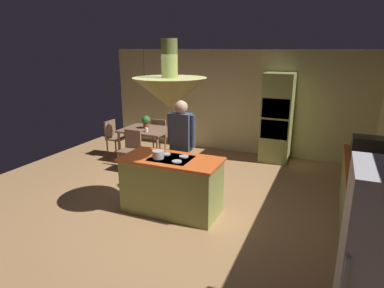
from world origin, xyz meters
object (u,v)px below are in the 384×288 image
at_px(chair_facing_island, 131,147).
at_px(chair_by_back_wall, 161,133).
at_px(chair_at_corner, 114,135).
at_px(kitchen_island, 172,185).
at_px(oven_tower, 277,118).
at_px(potted_plant_on_table, 146,121).
at_px(cup_on_table, 146,130).
at_px(cooking_pot_on_cooktop, 158,155).
at_px(canister_sugar, 373,169).
at_px(person_at_island, 181,142).
at_px(microwave_on_counter, 367,145).
at_px(canister_flour, 374,173).
at_px(dining_table, 147,133).

relative_size(chair_facing_island, chair_by_back_wall, 1.00).
bearing_deg(chair_at_corner, kitchen_island, -128.49).
xyz_separation_m(kitchen_island, oven_tower, (1.10, 3.24, 0.56)).
height_order(chair_facing_island, potted_plant_on_table, potted_plant_on_table).
distance_m(cup_on_table, cooking_pot_on_cooktop, 2.45).
distance_m(potted_plant_on_table, canister_sugar, 4.91).
xyz_separation_m(kitchen_island, chair_by_back_wall, (-1.70, 2.78, 0.04)).
distance_m(oven_tower, person_at_island, 2.86).
bearing_deg(microwave_on_counter, canister_sugar, -90.00).
distance_m(kitchen_island, potted_plant_on_table, 2.82).
xyz_separation_m(canister_flour, canister_sugar, (0.00, 0.18, -0.01)).
bearing_deg(canister_sugar, potted_plant_on_table, 159.04).
xyz_separation_m(microwave_on_counter, cooking_pot_on_cooktop, (-3.00, -1.61, -0.06)).
height_order(chair_facing_island, canister_flour, canister_flour).
bearing_deg(chair_by_back_wall, chair_facing_island, 90.00).
bearing_deg(chair_by_back_wall, canister_sugar, 152.43).
height_order(chair_by_back_wall, cooking_pot_on_cooktop, cooking_pot_on_cooktop).
relative_size(canister_sugar, microwave_on_counter, 0.40).
height_order(dining_table, cooking_pot_on_cooktop, cooking_pot_on_cooktop).
bearing_deg(dining_table, chair_by_back_wall, 90.00).
relative_size(dining_table, chair_facing_island, 1.29).
relative_size(chair_at_corner, canister_flour, 4.35).
bearing_deg(microwave_on_counter, cup_on_table, 174.97).
height_order(person_at_island, cup_on_table, person_at_island).
xyz_separation_m(oven_tower, cup_on_table, (-2.66, -1.37, -0.22)).
bearing_deg(chair_by_back_wall, dining_table, 90.00).
bearing_deg(oven_tower, dining_table, -157.80).
bearing_deg(microwave_on_counter, chair_at_corner, 173.56).
bearing_deg(person_at_island, cooking_pot_on_cooktop, -92.41).
bearing_deg(chair_at_corner, potted_plant_on_table, -85.66).
height_order(person_at_island, cooking_pot_on_cooktop, person_at_island).
relative_size(kitchen_island, dining_table, 1.41).
bearing_deg(canister_flour, chair_at_corner, 161.18).
bearing_deg(chair_at_corner, person_at_island, -119.88).
bearing_deg(chair_by_back_wall, cooking_pot_on_cooktop, 117.87).
relative_size(chair_facing_island, chair_at_corner, 1.00).
bearing_deg(chair_facing_island, canister_sugar, -12.49).
bearing_deg(cooking_pot_on_cooktop, potted_plant_on_table, 124.58).
bearing_deg(microwave_on_counter, oven_tower, 134.65).
bearing_deg(dining_table, canister_flour, -22.37).
xyz_separation_m(chair_at_corner, microwave_on_counter, (5.48, -0.62, 0.55)).
relative_size(kitchen_island, chair_at_corner, 1.83).
xyz_separation_m(chair_at_corner, cooking_pot_on_cooktop, (2.48, -2.23, 0.49)).
relative_size(chair_at_corner, potted_plant_on_table, 2.90).
bearing_deg(canister_sugar, chair_facing_island, 167.51).
bearing_deg(potted_plant_on_table, canister_flour, -22.90).
height_order(chair_facing_island, cooking_pot_on_cooktop, cooking_pot_on_cooktop).
distance_m(chair_by_back_wall, microwave_on_counter, 4.75).
distance_m(dining_table, canister_sugar, 4.86).
bearing_deg(kitchen_island, chair_at_corner, 141.51).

